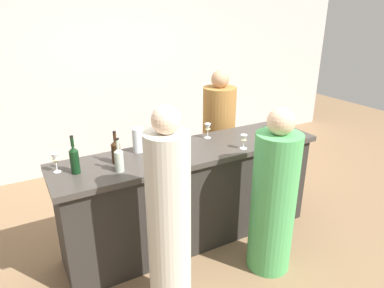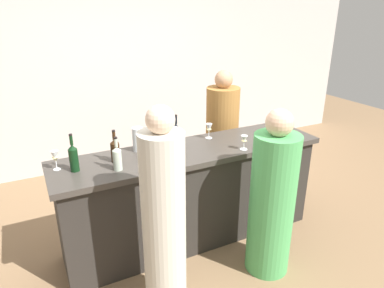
{
  "view_description": "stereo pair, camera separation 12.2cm",
  "coord_description": "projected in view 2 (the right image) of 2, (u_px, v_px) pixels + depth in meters",
  "views": [
    {
      "loc": [
        -1.42,
        -2.56,
        2.17
      ],
      "look_at": [
        0.0,
        0.0,
        1.01
      ],
      "focal_mm": 32.41,
      "sensor_mm": 36.0,
      "label": 1
    },
    {
      "loc": [
        -1.31,
        -2.62,
        2.17
      ],
      "look_at": [
        0.0,
        0.0,
        1.01
      ],
      "focal_mm": 32.41,
      "sensor_mm": 36.0,
      "label": 2
    }
  ],
  "objects": [
    {
      "name": "person_right_guest",
      "position": [
        222.0,
        141.0,
        4.11
      ],
      "size": [
        0.43,
        0.43,
        1.53
      ],
      "rotation": [
        0.0,
        0.0,
        -1.42
      ],
      "color": "#9E6B33",
      "rests_on": "ground"
    },
    {
      "name": "wine_glass_near_right",
      "position": [
        55.0,
        157.0,
        2.73
      ],
      "size": [
        0.06,
        0.06,
        0.16
      ],
      "color": "white",
      "rests_on": "bar_counter"
    },
    {
      "name": "person_left_guest",
      "position": [
        272.0,
        201.0,
        2.87
      ],
      "size": [
        0.4,
        0.4,
        1.46
      ],
      "rotation": [
        0.0,
        0.0,
        1.51
      ],
      "color": "#4CA559",
      "rests_on": "ground"
    },
    {
      "name": "back_wall",
      "position": [
        122.0,
        67.0,
        4.84
      ],
      "size": [
        8.0,
        0.1,
        2.8
      ],
      "primitive_type": "cube",
      "color": "#BCB7B2",
      "rests_on": "ground"
    },
    {
      "name": "wine_glass_near_center",
      "position": [
        280.0,
        122.0,
        3.61
      ],
      "size": [
        0.07,
        0.07,
        0.14
      ],
      "color": "white",
      "rests_on": "bar_counter"
    },
    {
      "name": "wine_bottle_leftmost_dark_green",
      "position": [
        73.0,
        157.0,
        2.7
      ],
      "size": [
        0.07,
        0.07,
        0.31
      ],
      "color": "black",
      "rests_on": "bar_counter"
    },
    {
      "name": "water_pitcher",
      "position": [
        138.0,
        139.0,
        3.09
      ],
      "size": [
        0.1,
        0.1,
        0.22
      ],
      "color": "silver",
      "rests_on": "bar_counter"
    },
    {
      "name": "ground_plane",
      "position": [
        192.0,
        236.0,
        3.52
      ],
      "size": [
        12.0,
        12.0,
        0.0
      ],
      "primitive_type": "plane",
      "color": "#846647"
    },
    {
      "name": "wine_bottle_second_left_clear_pale",
      "position": [
        117.0,
        158.0,
        2.73
      ],
      "size": [
        0.07,
        0.07,
        0.28
      ],
      "color": "#B7C6B2",
      "rests_on": "bar_counter"
    },
    {
      "name": "bar_counter",
      "position": [
        192.0,
        195.0,
        3.34
      ],
      "size": [
        2.52,
        0.63,
        0.96
      ],
      "color": "#2A2723",
      "rests_on": "ground"
    },
    {
      "name": "wine_bottle_center_amber_brown",
      "position": [
        115.0,
        150.0,
        2.87
      ],
      "size": [
        0.07,
        0.07,
        0.28
      ],
      "color": "#331E0F",
      "rests_on": "bar_counter"
    },
    {
      "name": "wine_glass_near_left",
      "position": [
        244.0,
        140.0,
        3.13
      ],
      "size": [
        0.07,
        0.07,
        0.13
      ],
      "color": "white",
      "rests_on": "bar_counter"
    },
    {
      "name": "wine_bottle_second_right_near_black",
      "position": [
        176.0,
        135.0,
        3.19
      ],
      "size": [
        0.07,
        0.07,
        0.3
      ],
      "color": "black",
      "rests_on": "bar_counter"
    },
    {
      "name": "wine_glass_far_left",
      "position": [
        209.0,
        129.0,
        3.4
      ],
      "size": [
        0.07,
        0.07,
        0.15
      ],
      "color": "white",
      "rests_on": "bar_counter"
    },
    {
      "name": "person_center_guest",
      "position": [
        164.0,
        223.0,
        2.44
      ],
      "size": [
        0.38,
        0.38,
        1.61
      ],
      "rotation": [
        0.0,
        0.0,
        1.33
      ],
      "color": "beige",
      "rests_on": "ground"
    }
  ]
}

